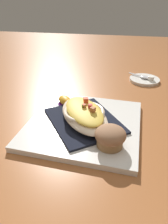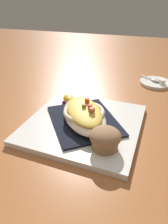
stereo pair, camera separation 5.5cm
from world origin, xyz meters
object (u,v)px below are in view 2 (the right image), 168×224
(creamer_cup_0, at_px, (162,82))
(gratin_dish, at_px, (84,113))
(muffin, at_px, (105,138))
(creamer_saucer, at_px, (155,83))
(square_plate, at_px, (84,124))
(orange_garnish, at_px, (69,100))
(spoon, at_px, (155,80))

(creamer_cup_0, bearing_deg, gratin_dish, 148.79)
(muffin, distance_m, creamer_saucer, 0.47)
(square_plate, relative_size, muffin, 4.17)
(muffin, relative_size, creamer_cup_0, 2.99)
(orange_garnish, xyz_separation_m, creamer_saucer, (0.28, -0.26, -0.02))
(gratin_dish, bearing_deg, orange_garnish, 41.22)
(muffin, height_order, creamer_saucer, muffin)
(gratin_dish, distance_m, orange_garnish, 0.12)
(square_plate, bearing_deg, creamer_cup_0, -31.22)
(orange_garnish, bearing_deg, creamer_cup_0, -47.71)
(square_plate, bearing_deg, orange_garnish, 41.19)
(muffin, bearing_deg, spoon, -13.48)
(creamer_cup_0, bearing_deg, spoon, 56.89)
(gratin_dish, relative_size, creamer_saucer, 1.85)
(orange_garnish, height_order, creamer_saucer, orange_garnish)
(orange_garnish, distance_m, creamer_cup_0, 0.39)
(gratin_dish, bearing_deg, creamer_cup_0, -31.21)
(creamer_saucer, height_order, spoon, spoon)
(gratin_dish, xyz_separation_m, creamer_cup_0, (0.35, -0.21, -0.02))
(gratin_dish, relative_size, orange_garnish, 3.53)
(muffin, bearing_deg, gratin_dish, 40.84)
(muffin, xyz_separation_m, orange_garnish, (0.18, 0.15, -0.01))
(orange_garnish, bearing_deg, gratin_dish, -138.78)
(square_plate, relative_size, creamer_saucer, 2.47)
(spoon, bearing_deg, muffin, 166.52)
(gratin_dish, distance_m, spoon, 0.41)
(gratin_dish, bearing_deg, creamer_saucer, -27.40)
(square_plate, distance_m, creamer_saucer, 0.41)
(creamer_saucer, bearing_deg, square_plate, 152.60)
(creamer_saucer, bearing_deg, spoon, 56.89)
(orange_garnish, distance_m, spoon, 0.38)
(orange_garnish, bearing_deg, spoon, -43.21)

